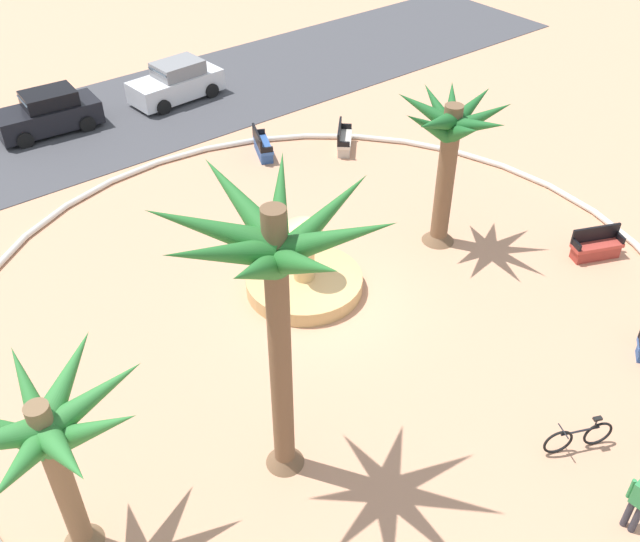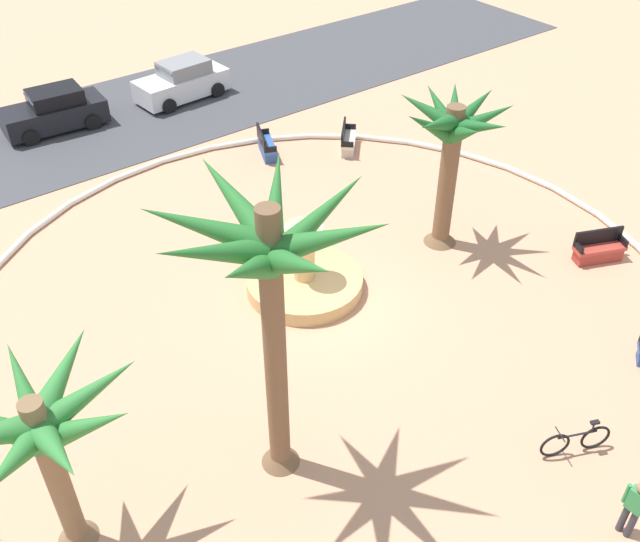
{
  "view_description": "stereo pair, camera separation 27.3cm",
  "coord_description": "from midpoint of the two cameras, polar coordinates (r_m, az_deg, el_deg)",
  "views": [
    {
      "loc": [
        -9.78,
        -12.11,
        13.21
      ],
      "look_at": [
        -0.04,
        0.27,
        1.0
      ],
      "focal_mm": 40.0,
      "sensor_mm": 36.0,
      "label": 1
    },
    {
      "loc": [
        -9.56,
        -12.27,
        13.21
      ],
      "look_at": [
        -0.04,
        0.27,
        1.0
      ],
      "focal_mm": 40.0,
      "sensor_mm": 36.0,
      "label": 2
    }
  ],
  "objects": [
    {
      "name": "ground_plane",
      "position": [
        20.41,
        0.93,
        -2.55
      ],
      "size": [
        80.0,
        80.0,
        0.0
      ],
      "primitive_type": "plane",
      "color": "tan"
    },
    {
      "name": "plaza_curb",
      "position": [
        20.34,
        0.93,
        -2.33
      ],
      "size": [
        20.51,
        20.51,
        0.2
      ],
      "primitive_type": "torus",
      "color": "silver",
      "rests_on": "ground"
    },
    {
      "name": "street_asphalt",
      "position": [
        31.43,
        -16.08,
        11.48
      ],
      "size": [
        48.0,
        8.0,
        0.03
      ],
      "primitive_type": "cube",
      "color": "#424247",
      "rests_on": "ground"
    },
    {
      "name": "fountain",
      "position": [
        20.69,
        -0.87,
        -0.76
      ],
      "size": [
        3.39,
        3.39,
        2.19
      ],
      "color": "tan",
      "rests_on": "ground"
    },
    {
      "name": "palm_tree_near_fountain",
      "position": [
        21.31,
        10.89,
        10.26
      ],
      "size": [
        3.66,
        3.58,
        4.91
      ],
      "color": "brown",
      "rests_on": "ground"
    },
    {
      "name": "palm_tree_by_curb",
      "position": [
        12.7,
        -3.54,
        -0.07
      ],
      "size": [
        4.34,
        4.42,
        7.02
      ],
      "color": "brown",
      "rests_on": "ground"
    },
    {
      "name": "palm_tree_mid_plaza",
      "position": [
        13.69,
        -20.8,
        -12.08
      ],
      "size": [
        4.01,
        3.86,
        4.33
      ],
      "color": "brown",
      "rests_on": "ground"
    },
    {
      "name": "bench_east",
      "position": [
        27.92,
        2.54,
        10.32
      ],
      "size": [
        1.46,
        1.51,
        1.0
      ],
      "color": "beige",
      "rests_on": "ground"
    },
    {
      "name": "bench_north",
      "position": [
        27.58,
        -4.02,
        9.9
      ],
      "size": [
        1.09,
        1.67,
        1.0
      ],
      "color": "#335BA8",
      "rests_on": "ground"
    },
    {
      "name": "bench_southeast",
      "position": [
        23.48,
        21.69,
        1.54
      ],
      "size": [
        1.67,
        1.1,
        1.0
      ],
      "color": "#B73D33",
      "rests_on": "ground"
    },
    {
      "name": "bicycle_red_frame",
      "position": [
        17.47,
        20.2,
        -12.62
      ],
      "size": [
        1.59,
        0.77,
        0.94
      ],
      "color": "black",
      "rests_on": "ground"
    },
    {
      "name": "person_cyclist_helmet",
      "position": [
        16.14,
        24.3,
        -16.79
      ],
      "size": [
        0.22,
        0.53,
        1.6
      ],
      "color": "#33333D",
      "rests_on": "ground"
    },
    {
      "name": "parked_car_leftmost",
      "position": [
        31.11,
        -20.25,
        11.9
      ],
      "size": [
        4.11,
        2.13,
        1.67
      ],
      "color": "black",
      "rests_on": "ground"
    },
    {
      "name": "parked_car_second",
      "position": [
        32.52,
        -10.72,
        14.67
      ],
      "size": [
        4.12,
        2.16,
        1.67
      ],
      "color": "silver",
      "rests_on": "ground"
    }
  ]
}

